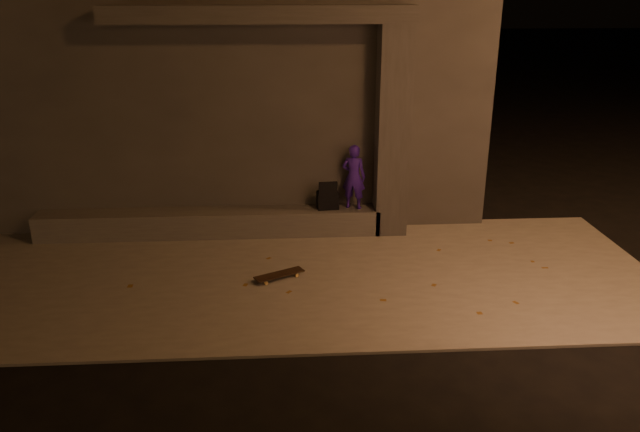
{
  "coord_description": "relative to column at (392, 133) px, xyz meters",
  "views": [
    {
      "loc": [
        -0.18,
        -6.65,
        4.2
      ],
      "look_at": [
        0.35,
        2.0,
        0.99
      ],
      "focal_mm": 35.0,
      "sensor_mm": 36.0,
      "label": 1
    }
  ],
  "objects": [
    {
      "name": "skateboard",
      "position": [
        -1.97,
        -1.87,
        -1.73
      ],
      "size": [
        0.78,
        0.53,
        0.09
      ],
      "rotation": [
        0.0,
        0.0,
        0.47
      ],
      "color": "black",
      "rests_on": "sidewalk"
    },
    {
      "name": "ledge",
      "position": [
        -3.2,
        0.0,
        -1.58
      ],
      "size": [
        6.0,
        0.55,
        0.45
      ],
      "primitive_type": "cube",
      "color": "#4E4C47",
      "rests_on": "sidewalk"
    },
    {
      "name": "column",
      "position": [
        0.0,
        0.0,
        0.0
      ],
      "size": [
        0.55,
        0.55,
        3.6
      ],
      "primitive_type": "cube",
      "color": "#3A3835",
      "rests_on": "sidewalk"
    },
    {
      "name": "sidewalk",
      "position": [
        -1.7,
        -1.75,
        -1.82
      ],
      "size": [
        11.0,
        4.4,
        0.04
      ],
      "primitive_type": "cube",
      "color": "slate",
      "rests_on": "ground"
    },
    {
      "name": "backpack",
      "position": [
        -1.11,
        0.0,
        -1.17
      ],
      "size": [
        0.39,
        0.27,
        0.52
      ],
      "rotation": [
        0.0,
        0.0,
        0.1
      ],
      "color": "black",
      "rests_on": "ledge"
    },
    {
      "name": "canopy",
      "position": [
        -2.2,
        0.05,
        1.94
      ],
      "size": [
        5.0,
        0.7,
        0.28
      ],
      "primitive_type": "cube",
      "color": "#3A3835",
      "rests_on": "column"
    },
    {
      "name": "ground",
      "position": [
        -1.7,
        -3.75,
        -1.84
      ],
      "size": [
        120.0,
        120.0,
        0.0
      ],
      "primitive_type": "plane",
      "color": "black",
      "rests_on": "ground"
    },
    {
      "name": "skateboarder",
      "position": [
        -0.65,
        0.0,
        -0.77
      ],
      "size": [
        0.49,
        0.4,
        1.15
      ],
      "primitive_type": "imported",
      "rotation": [
        0.0,
        0.0,
        2.8
      ],
      "color": "#351797",
      "rests_on": "ledge"
    },
    {
      "name": "building",
      "position": [
        -2.7,
        2.74,
        0.77
      ],
      "size": [
        9.0,
        5.1,
        5.22
      ],
      "color": "#3A3835",
      "rests_on": "ground"
    }
  ]
}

